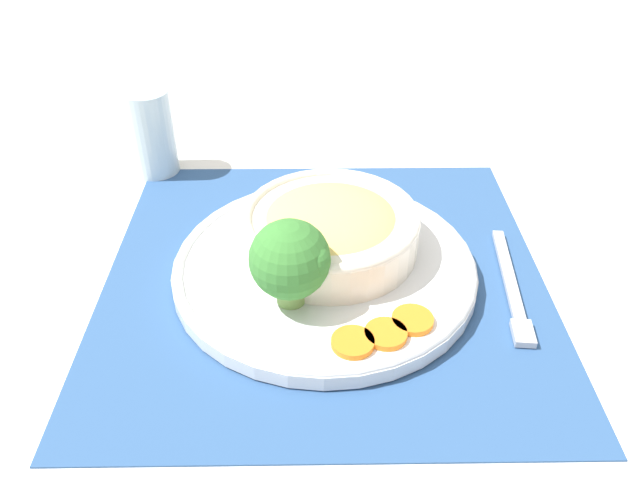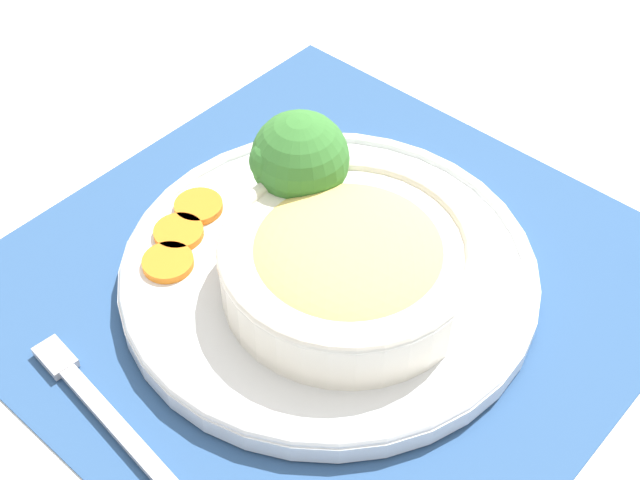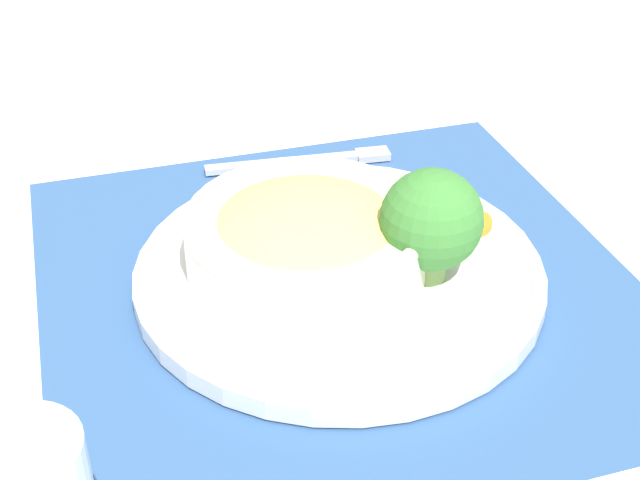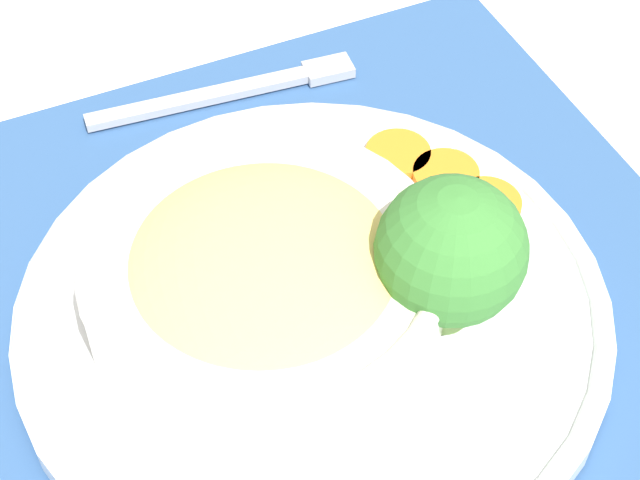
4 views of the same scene
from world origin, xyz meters
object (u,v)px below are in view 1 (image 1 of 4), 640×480
object	(u,v)px
broccoli_floret	(291,260)
water_glass	(152,137)
fork	(514,295)
bowl	(331,227)

from	to	relation	value
broccoli_floret	water_glass	bearing A→B (deg)	-55.28
fork	bowl	bearing A→B (deg)	-13.52
fork	broccoli_floret	bearing A→B (deg)	10.63
bowl	broccoli_floret	xyz separation A→B (m)	(0.04, 0.09, 0.02)
bowl	broccoli_floret	bearing A→B (deg)	65.81
bowl	fork	distance (m)	0.20
water_glass	fork	xyz separation A→B (m)	(-0.43, 0.26, -0.05)
broccoli_floret	water_glass	xyz separation A→B (m)	(0.20, -0.29, -0.02)
bowl	water_glass	world-z (taller)	water_glass
bowl	fork	size ratio (longest dim) A/B	1.04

